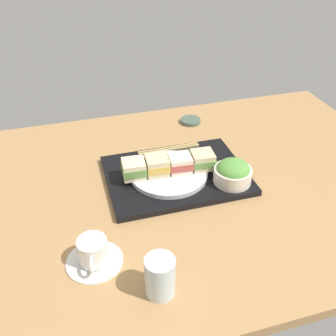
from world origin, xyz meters
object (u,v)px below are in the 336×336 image
object	(u,v)px
drinking_glass	(160,276)
sandwich_plate	(169,173)
coffee_cup	(93,254)
small_sauce_dish	(191,121)
salad_bowl	(233,172)
chopsticks_pair	(169,149)
sandwich_nearmost	(202,160)
sandwich_inner_far	(157,165)
sandwich_inner_near	(180,163)
sandwich_farmost	(134,169)

from	to	relation	value
drinking_glass	sandwich_plate	bearing A→B (deg)	-108.89
coffee_cup	small_sauce_dish	world-z (taller)	coffee_cup
sandwich_plate	salad_bowl	world-z (taller)	salad_bowl
salad_bowl	chopsticks_pair	world-z (taller)	salad_bowl
sandwich_nearmost	coffee_cup	bearing A→B (deg)	35.29
coffee_cup	sandwich_nearmost	bearing A→B (deg)	-144.71
small_sauce_dish	chopsticks_pair	bearing A→B (deg)	53.31
sandwich_inner_far	chopsticks_pair	distance (cm)	15.95
coffee_cup	sandwich_inner_far	bearing A→B (deg)	-130.26
sandwich_plate	chopsticks_pair	xyz separation A→B (cm)	(-4.06, -13.72, -0.35)
sandwich_inner_near	salad_bowl	size ratio (longest dim) A/B	0.67
sandwich_plate	salad_bowl	size ratio (longest dim) A/B	2.12
drinking_glass	small_sauce_dish	distance (cm)	78.54
sandwich_plate	sandwich_farmost	bearing A→B (deg)	-3.18
sandwich_nearmost	chopsticks_pair	size ratio (longest dim) A/B	0.36
salad_bowl	small_sauce_dish	distance (cm)	41.65
chopsticks_pair	coffee_cup	xyz separation A→B (cm)	(30.14, 40.19, 0.80)
sandwich_plate	drinking_glass	distance (cm)	41.02
coffee_cup	drinking_glass	size ratio (longest dim) A/B	1.37
sandwich_plate	sandwich_nearmost	world-z (taller)	sandwich_nearmost
sandwich_inner_near	coffee_cup	distance (cm)	39.66
sandwich_inner_far	sandwich_farmost	world-z (taller)	sandwich_inner_far
sandwich_plate	coffee_cup	xyz separation A→B (cm)	(26.08, 26.47, 0.44)
chopsticks_pair	sandwich_plate	bearing A→B (deg)	73.50
salad_bowl	coffee_cup	distance (cm)	46.87
sandwich_nearmost	coffee_cup	size ratio (longest dim) A/B	0.55
sandwich_inner_near	sandwich_plate	bearing A→B (deg)	-3.18
sandwich_nearmost	sandwich_inner_far	xyz separation A→B (cm)	(14.00, -0.78, 0.15)
sandwich_inner_near	coffee_cup	size ratio (longest dim) A/B	0.55
small_sauce_dish	coffee_cup	bearing A→B (deg)	53.19
sandwich_inner_far	sandwich_farmost	xyz separation A→B (cm)	(7.00, -0.39, -0.11)
salad_bowl	sandwich_inner_far	bearing A→B (deg)	-22.62
sandwich_inner_near	drinking_glass	bearing A→B (deg)	66.50
salad_bowl	chopsticks_pair	xyz separation A→B (cm)	(13.05, -22.11, -2.98)
coffee_cup	small_sauce_dish	distance (cm)	74.31
salad_bowl	drinking_glass	size ratio (longest dim) A/B	1.13
sandwich_inner_far	small_sauce_dish	distance (cm)	39.80
sandwich_inner_far	drinking_glass	world-z (taller)	drinking_glass
sandwich_nearmost	chopsticks_pair	world-z (taller)	sandwich_nearmost
salad_bowl	drinking_glass	xyz separation A→B (cm)	(30.37, 30.35, -0.20)
coffee_cup	drinking_glass	distance (cm)	17.86
chopsticks_pair	drinking_glass	xyz separation A→B (cm)	(17.32, 52.46, 2.78)
drinking_glass	sandwich_farmost	bearing A→B (deg)	-94.01
chopsticks_pair	sandwich_inner_far	bearing A→B (deg)	60.78
sandwich_plate	coffee_cup	world-z (taller)	coffee_cup
sandwich_nearmost	sandwich_farmost	world-z (taller)	same
sandwich_farmost	chopsticks_pair	size ratio (longest dim) A/B	0.35
sandwich_nearmost	small_sauce_dish	bearing A→B (deg)	-103.29
coffee_cup	small_sauce_dish	xyz separation A→B (cm)	(-44.51, -59.47, -2.24)
sandwich_farmost	drinking_glass	world-z (taller)	drinking_glass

